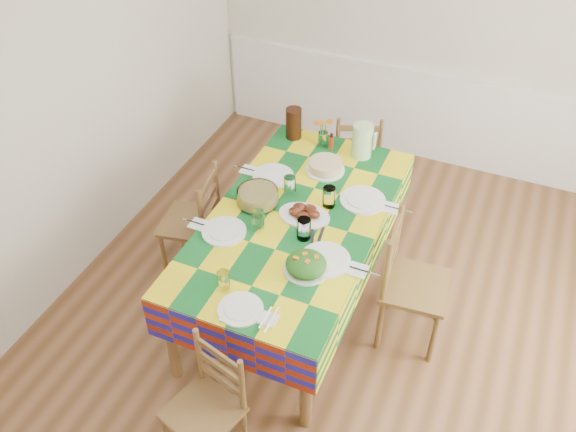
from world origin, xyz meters
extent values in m
cube|color=brown|center=(0.00, 0.00, -0.02)|extent=(4.50, 5.00, 0.04)
cube|color=silver|center=(0.00, 2.52, 1.35)|extent=(4.50, 0.04, 2.70)
cube|color=silver|center=(-2.27, 0.00, 1.35)|extent=(0.04, 5.00, 2.70)
cube|color=white|center=(0.00, 2.47, 0.90)|extent=(4.41, 0.06, 0.04)
cube|color=white|center=(0.00, 2.48, 0.45)|extent=(4.41, 0.03, 0.90)
cylinder|color=brown|center=(-1.04, -0.73, 0.39)|extent=(0.08, 0.08, 0.77)
cylinder|color=brown|center=(-0.08, -0.73, 0.39)|extent=(0.08, 0.08, 0.77)
cylinder|color=brown|center=(-1.04, 1.20, 0.39)|extent=(0.08, 0.08, 0.77)
cylinder|color=brown|center=(-0.08, 1.20, 0.39)|extent=(0.08, 0.08, 0.77)
cube|color=brown|center=(-0.56, 0.24, 0.79)|extent=(1.08, 2.06, 0.04)
cube|color=#99230D|center=(-0.56, 0.24, 0.82)|extent=(1.13, 2.10, 0.01)
cube|color=#99230D|center=(-1.12, 0.24, 0.65)|extent=(0.01, 2.10, 0.32)
cube|color=#99230D|center=(0.00, 0.24, 0.65)|extent=(0.01, 2.10, 0.32)
cube|color=#99230D|center=(-0.56, -0.81, 0.65)|extent=(1.13, 0.01, 0.32)
cube|color=#99230D|center=(-0.56, 1.29, 0.65)|extent=(1.13, 0.01, 0.32)
cylinder|color=white|center=(-0.54, -0.66, 0.83)|extent=(0.27, 0.27, 0.01)
cylinder|color=white|center=(-0.54, -0.66, 0.84)|extent=(0.19, 0.19, 0.01)
cylinder|color=white|center=(-0.71, -0.54, 0.89)|extent=(0.08, 0.08, 0.13)
cube|color=white|center=(-0.36, -0.66, 0.82)|extent=(0.10, 0.10, 0.01)
cube|color=silver|center=(-0.38, -0.66, 0.83)|extent=(0.01, 0.17, 0.00)
cube|color=silver|center=(-0.34, -0.66, 0.83)|extent=(0.01, 0.20, 0.00)
cylinder|color=white|center=(-0.94, -0.10, 0.83)|extent=(0.30, 0.30, 0.02)
cylinder|color=white|center=(-0.94, -0.10, 0.84)|extent=(0.21, 0.21, 0.01)
cylinder|color=white|center=(-0.75, 0.04, 0.89)|extent=(0.08, 0.08, 0.14)
cube|color=white|center=(-1.14, -0.10, 0.82)|extent=(0.11, 0.11, 0.01)
cube|color=silver|center=(-1.16, -0.10, 0.83)|extent=(0.19, 0.01, 0.00)
cube|color=silver|center=(-1.12, -0.10, 0.83)|extent=(0.22, 0.01, 0.00)
cylinder|color=white|center=(-0.89, 0.59, 0.83)|extent=(0.31, 0.31, 0.02)
cylinder|color=white|center=(-0.89, 0.59, 0.84)|extent=(0.22, 0.22, 0.01)
cylinder|color=white|center=(-0.70, 0.46, 0.89)|extent=(0.09, 0.09, 0.15)
cube|color=white|center=(-1.10, 0.59, 0.82)|extent=(0.11, 0.11, 0.01)
cube|color=silver|center=(-1.12, 0.59, 0.83)|extent=(0.19, 0.01, 0.00)
cube|color=silver|center=(-1.08, 0.59, 0.83)|extent=(0.23, 0.01, 0.00)
cylinder|color=white|center=(-0.23, -0.08, 0.83)|extent=(0.33, 0.33, 0.02)
cylinder|color=white|center=(-0.23, -0.08, 0.84)|extent=(0.23, 0.23, 0.01)
cylinder|color=white|center=(-0.43, 0.06, 0.90)|extent=(0.09, 0.09, 0.16)
cube|color=white|center=(-0.01, -0.08, 0.82)|extent=(0.12, 0.12, 0.01)
cube|color=silver|center=(-0.03, -0.08, 0.83)|extent=(0.21, 0.01, 0.00)
cube|color=silver|center=(0.01, -0.08, 0.83)|extent=(0.24, 0.01, 0.00)
cylinder|color=white|center=(-0.19, 0.59, 0.83)|extent=(0.32, 0.32, 0.02)
cylinder|color=white|center=(-0.19, 0.59, 0.84)|extent=(0.23, 0.23, 0.01)
cylinder|color=white|center=(-0.40, 0.44, 0.90)|extent=(0.09, 0.09, 0.16)
cube|color=white|center=(0.02, 0.59, 0.82)|extent=(0.12, 0.12, 0.01)
cube|color=silver|center=(0.00, 0.59, 0.83)|extent=(0.20, 0.01, 0.00)
cube|color=silver|center=(0.05, 0.59, 0.83)|extent=(0.24, 0.01, 0.00)
ellipsoid|color=white|center=(-0.51, 0.26, 0.83)|extent=(0.36, 0.26, 0.02)
ellipsoid|color=black|center=(-0.45, 0.26, 0.86)|extent=(0.10, 0.08, 0.05)
ellipsoid|color=black|center=(-0.49, 0.31, 0.86)|extent=(0.10, 0.08, 0.05)
ellipsoid|color=black|center=(-0.56, 0.30, 0.86)|extent=(0.10, 0.08, 0.05)
ellipsoid|color=black|center=(-0.57, 0.24, 0.86)|extent=(0.10, 0.08, 0.05)
ellipsoid|color=black|center=(-0.50, 0.22, 0.86)|extent=(0.10, 0.08, 0.05)
cylinder|color=white|center=(-0.31, -0.21, 0.83)|extent=(0.29, 0.29, 0.01)
ellipsoid|color=#164210|center=(-0.31, -0.21, 0.87)|extent=(0.26, 0.26, 0.11)
cube|color=orange|center=(-0.37, -0.23, 0.93)|extent=(0.03, 0.02, 0.01)
cube|color=orange|center=(-0.33, -0.18, 0.93)|extent=(0.04, 0.04, 0.01)
cube|color=orange|center=(-0.29, -0.23, 0.93)|extent=(0.03, 0.04, 0.01)
cube|color=orange|center=(-0.25, -0.18, 0.93)|extent=(0.04, 0.04, 0.01)
cylinder|color=white|center=(-0.87, 0.28, 0.87)|extent=(0.29, 0.29, 0.11)
cylinder|color=#D9CD73|center=(-0.87, 0.28, 0.87)|extent=(0.27, 0.27, 0.09)
cylinder|color=white|center=(-0.57, 0.82, 0.83)|extent=(0.30, 0.30, 0.01)
cylinder|color=tan|center=(-0.57, 0.82, 0.87)|extent=(0.25, 0.25, 0.07)
cube|color=black|center=(-0.39, 0.12, 0.82)|extent=(0.13, 0.32, 0.01)
cube|color=black|center=(-0.34, 0.14, 0.82)|extent=(0.07, 0.33, 0.01)
cylinder|color=white|center=(-0.70, 1.12, 0.88)|extent=(0.07, 0.07, 0.13)
cylinder|color=#2E802A|center=(-0.72, 1.12, 0.93)|extent=(0.01, 0.01, 0.18)
ellipsoid|color=orange|center=(-0.75, 1.12, 1.02)|extent=(0.06, 0.06, 0.02)
cylinder|color=#2E802A|center=(-0.68, 1.13, 0.93)|extent=(0.01, 0.01, 0.18)
ellipsoid|color=orange|center=(-0.66, 1.15, 1.04)|extent=(0.06, 0.06, 0.02)
cylinder|color=#2E802A|center=(-0.70, 1.10, 0.93)|extent=(0.01, 0.01, 0.18)
ellipsoid|color=orange|center=(-0.70, 1.08, 1.06)|extent=(0.06, 0.06, 0.02)
cylinder|color=#BA330E|center=(-0.62, 1.10, 0.89)|extent=(0.03, 0.03, 0.14)
cylinder|color=#B4DD9C|center=(-0.38, 1.12, 0.96)|extent=(0.16, 0.16, 0.27)
cylinder|color=black|center=(-0.96, 1.15, 0.95)|extent=(0.13, 0.13, 0.26)
cube|color=white|center=(-0.57, -0.77, 0.83)|extent=(0.08, 0.03, 0.02)
cylinder|color=brown|center=(-0.68, -0.94, 0.21)|extent=(0.03, 0.03, 0.42)
cylinder|color=brown|center=(-0.36, -1.03, 0.21)|extent=(0.03, 0.03, 0.42)
cube|color=brown|center=(-0.56, -1.14, 0.43)|extent=(0.47, 0.46, 0.03)
cylinder|color=brown|center=(-0.68, -0.93, 0.65)|extent=(0.03, 0.03, 0.46)
cylinder|color=brown|center=(-0.36, -1.02, 0.65)|extent=(0.03, 0.03, 0.46)
cube|color=brown|center=(-0.52, -0.98, 0.56)|extent=(0.33, 0.11, 0.05)
cube|color=brown|center=(-0.52, -0.98, 0.68)|extent=(0.33, 0.11, 0.05)
cube|color=brown|center=(-0.52, -0.98, 0.80)|extent=(0.33, 0.11, 0.05)
cylinder|color=brown|center=(-0.46, 1.83, 0.22)|extent=(0.04, 0.04, 0.44)
cylinder|color=brown|center=(-0.78, 1.70, 0.22)|extent=(0.04, 0.04, 0.44)
cylinder|color=brown|center=(-0.34, 1.52, 0.22)|extent=(0.04, 0.04, 0.44)
cylinder|color=brown|center=(-0.67, 1.39, 0.22)|extent=(0.04, 0.04, 0.44)
cube|color=brown|center=(-0.56, 1.61, 0.46)|extent=(0.52, 0.51, 0.03)
cylinder|color=brown|center=(-0.33, 1.51, 0.69)|extent=(0.04, 0.04, 0.49)
cylinder|color=brown|center=(-0.66, 1.38, 0.69)|extent=(0.04, 0.04, 0.49)
cube|color=brown|center=(-0.50, 1.45, 0.59)|extent=(0.34, 0.14, 0.05)
cube|color=brown|center=(-0.50, 1.45, 0.71)|extent=(0.34, 0.14, 0.05)
cube|color=brown|center=(-0.50, 1.45, 0.84)|extent=(0.34, 0.14, 0.05)
cylinder|color=brown|center=(-1.65, 0.38, 0.23)|extent=(0.04, 0.04, 0.45)
cylinder|color=brown|center=(-1.58, 0.03, 0.23)|extent=(0.04, 0.04, 0.45)
cylinder|color=brown|center=(-1.31, 0.45, 0.23)|extent=(0.04, 0.04, 0.45)
cylinder|color=brown|center=(-1.25, 0.09, 0.23)|extent=(0.04, 0.04, 0.45)
cube|color=brown|center=(-1.45, 0.24, 0.47)|extent=(0.47, 0.49, 0.03)
cylinder|color=brown|center=(-1.30, 0.45, 0.70)|extent=(0.04, 0.04, 0.50)
cylinder|color=brown|center=(-1.24, 0.09, 0.70)|extent=(0.04, 0.04, 0.50)
cube|color=brown|center=(-1.27, 0.27, 0.60)|extent=(0.08, 0.36, 0.05)
cube|color=brown|center=(-1.27, 0.27, 0.73)|extent=(0.08, 0.36, 0.05)
cube|color=brown|center=(-1.27, 0.27, 0.86)|extent=(0.08, 0.36, 0.05)
cylinder|color=brown|center=(0.53, 0.06, 0.24)|extent=(0.04, 0.04, 0.49)
cylinder|color=brown|center=(0.49, 0.45, 0.24)|extent=(0.04, 0.04, 0.49)
cylinder|color=brown|center=(0.16, 0.03, 0.24)|extent=(0.04, 0.04, 0.49)
cylinder|color=brown|center=(0.13, 0.42, 0.24)|extent=(0.04, 0.04, 0.49)
cube|color=brown|center=(0.33, 0.24, 0.50)|extent=(0.47, 0.49, 0.03)
cylinder|color=brown|center=(0.15, 0.03, 0.76)|extent=(0.04, 0.04, 0.54)
cylinder|color=brown|center=(0.12, 0.41, 0.76)|extent=(0.04, 0.04, 0.54)
cube|color=brown|center=(0.13, 0.22, 0.65)|extent=(0.05, 0.39, 0.05)
cube|color=brown|center=(0.13, 0.22, 0.79)|extent=(0.05, 0.39, 0.05)
cube|color=brown|center=(0.13, 0.22, 0.93)|extent=(0.05, 0.39, 0.05)
camera|label=1|loc=(0.64, -2.70, 3.56)|focal=38.00mm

